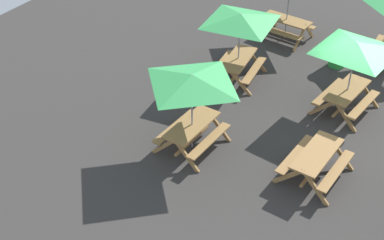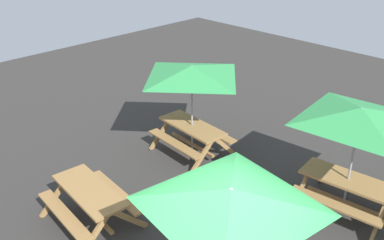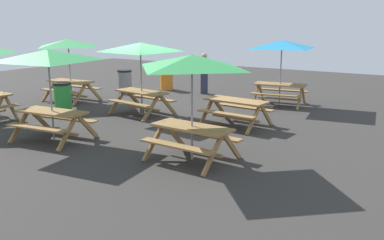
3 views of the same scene
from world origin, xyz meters
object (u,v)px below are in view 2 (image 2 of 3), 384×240
(picnic_table_1, at_px, (192,78))
(picnic_table_5, at_px, (359,123))
(picnic_table_0, at_px, (90,198))
(picnic_table_4, at_px, (230,208))

(picnic_table_1, height_order, picnic_table_5, same)
(picnic_table_0, xyz_separation_m, picnic_table_5, (-3.29, -3.80, 1.43))
(picnic_table_0, xyz_separation_m, picnic_table_4, (-3.25, -0.22, 1.43))
(picnic_table_0, relative_size, picnic_table_1, 0.82)
(picnic_table_4, bearing_deg, picnic_table_0, 12.14)
(picnic_table_0, height_order, picnic_table_4, picnic_table_4)
(picnic_table_0, distance_m, picnic_table_5, 5.23)
(picnic_table_1, bearing_deg, picnic_table_4, 145.04)
(picnic_table_1, relative_size, picnic_table_4, 0.83)
(picnic_table_1, xyz_separation_m, picnic_table_5, (-3.83, -0.52, 0.00))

